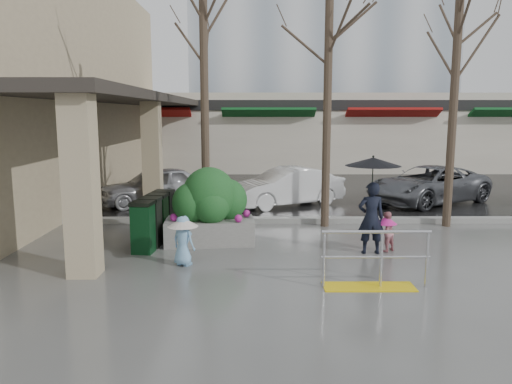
{
  "coord_description": "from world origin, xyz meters",
  "views": [
    {
      "loc": [
        -0.72,
        -9.58,
        3.03
      ],
      "look_at": [
        -0.67,
        1.31,
        1.3
      ],
      "focal_mm": 35.0,
      "sensor_mm": 36.0,
      "label": 1
    }
  ],
  "objects_px": {
    "tree_midwest": "(329,25)",
    "car_c": "(428,185)",
    "child_pink": "(386,229)",
    "car_a": "(155,186)",
    "handrail": "(373,267)",
    "tree_mideast": "(457,41)",
    "child_blue": "(183,235)",
    "car_b": "(286,187)",
    "tree_west": "(203,31)",
    "woman": "(372,194)",
    "news_boxes": "(154,220)",
    "planter": "(210,207)"
  },
  "relations": [
    {
      "from": "planter",
      "to": "news_boxes",
      "type": "bearing_deg",
      "value": -177.82
    },
    {
      "from": "handrail",
      "to": "car_c",
      "type": "height_order",
      "value": "car_c"
    },
    {
      "from": "tree_mideast",
      "to": "car_a",
      "type": "bearing_deg",
      "value": 159.07
    },
    {
      "from": "tree_west",
      "to": "news_boxes",
      "type": "distance_m",
      "value": 4.97
    },
    {
      "from": "tree_midwest",
      "to": "car_c",
      "type": "xyz_separation_m",
      "value": [
        3.98,
        3.45,
        -4.6
      ]
    },
    {
      "from": "child_blue",
      "to": "car_c",
      "type": "height_order",
      "value": "car_c"
    },
    {
      "from": "child_pink",
      "to": "car_a",
      "type": "relative_size",
      "value": 0.24
    },
    {
      "from": "handrail",
      "to": "tree_mideast",
      "type": "xyz_separation_m",
      "value": [
        3.14,
        4.8,
        4.48
      ]
    },
    {
      "from": "woman",
      "to": "car_b",
      "type": "bearing_deg",
      "value": -77.15
    },
    {
      "from": "tree_mideast",
      "to": "child_pink",
      "type": "xyz_separation_m",
      "value": [
        -2.31,
        -2.49,
        -4.35
      ]
    },
    {
      "from": "handrail",
      "to": "child_blue",
      "type": "bearing_deg",
      "value": 159.47
    },
    {
      "from": "tree_mideast",
      "to": "car_a",
      "type": "height_order",
      "value": "tree_mideast"
    },
    {
      "from": "handrail",
      "to": "tree_midwest",
      "type": "distance_m",
      "value": 6.83
    },
    {
      "from": "planter",
      "to": "car_c",
      "type": "bearing_deg",
      "value": 36.85
    },
    {
      "from": "car_b",
      "to": "car_c",
      "type": "distance_m",
      "value": 4.85
    },
    {
      "from": "tree_midwest",
      "to": "woman",
      "type": "height_order",
      "value": "tree_midwest"
    },
    {
      "from": "planter",
      "to": "news_boxes",
      "type": "distance_m",
      "value": 1.33
    },
    {
      "from": "tree_mideast",
      "to": "car_b",
      "type": "relative_size",
      "value": 1.7
    },
    {
      "from": "planter",
      "to": "car_c",
      "type": "distance_m",
      "value": 8.66
    },
    {
      "from": "tree_mideast",
      "to": "child_blue",
      "type": "distance_m",
      "value": 8.61
    },
    {
      "from": "handrail",
      "to": "car_c",
      "type": "relative_size",
      "value": 0.42
    },
    {
      "from": "tree_mideast",
      "to": "child_blue",
      "type": "bearing_deg",
      "value": -152.24
    },
    {
      "from": "woman",
      "to": "planter",
      "type": "distance_m",
      "value": 3.7
    },
    {
      "from": "child_blue",
      "to": "tree_midwest",
      "type": "bearing_deg",
      "value": -102.42
    },
    {
      "from": "handrail",
      "to": "tree_mideast",
      "type": "relative_size",
      "value": 0.29
    },
    {
      "from": "car_b",
      "to": "car_c",
      "type": "relative_size",
      "value": 0.84
    },
    {
      "from": "handrail",
      "to": "tree_mideast",
      "type": "bearing_deg",
      "value": 56.81
    },
    {
      "from": "tree_midwest",
      "to": "woman",
      "type": "relative_size",
      "value": 3.27
    },
    {
      "from": "handrail",
      "to": "woman",
      "type": "bearing_deg",
      "value": 78.1
    },
    {
      "from": "tree_midwest",
      "to": "planter",
      "type": "relative_size",
      "value": 3.28
    },
    {
      "from": "handrail",
      "to": "woman",
      "type": "relative_size",
      "value": 0.89
    },
    {
      "from": "handrail",
      "to": "car_b",
      "type": "distance_m",
      "value": 7.85
    },
    {
      "from": "planter",
      "to": "car_c",
      "type": "xyz_separation_m",
      "value": [
        6.93,
        5.19,
        -0.23
      ]
    },
    {
      "from": "tree_west",
      "to": "woman",
      "type": "xyz_separation_m",
      "value": [
        3.82,
        -2.64,
        -3.77
      ]
    },
    {
      "from": "car_b",
      "to": "tree_midwest",
      "type": "bearing_deg",
      "value": -10.92
    },
    {
      "from": "woman",
      "to": "news_boxes",
      "type": "relative_size",
      "value": 1.03
    },
    {
      "from": "woman",
      "to": "child_blue",
      "type": "height_order",
      "value": "woman"
    },
    {
      "from": "tree_mideast",
      "to": "car_c",
      "type": "xyz_separation_m",
      "value": [
        0.68,
        3.45,
        -4.23
      ]
    },
    {
      "from": "tree_midwest",
      "to": "tree_mideast",
      "type": "xyz_separation_m",
      "value": [
        3.3,
        -0.0,
        -0.37
      ]
    },
    {
      "from": "tree_mideast",
      "to": "tree_midwest",
      "type": "bearing_deg",
      "value": 180.0
    },
    {
      "from": "woman",
      "to": "news_boxes",
      "type": "bearing_deg",
      "value": -11.67
    },
    {
      "from": "tree_midwest",
      "to": "car_b",
      "type": "bearing_deg",
      "value": 105.95
    },
    {
      "from": "handrail",
      "to": "planter",
      "type": "height_order",
      "value": "planter"
    },
    {
      "from": "tree_west",
      "to": "child_pink",
      "type": "relative_size",
      "value": 7.64
    },
    {
      "from": "planter",
      "to": "car_b",
      "type": "distance_m",
      "value": 5.17
    },
    {
      "from": "car_a",
      "to": "tree_mideast",
      "type": "bearing_deg",
      "value": 43.77
    },
    {
      "from": "tree_mideast",
      "to": "child_pink",
      "type": "distance_m",
      "value": 5.52
    },
    {
      "from": "child_pink",
      "to": "child_blue",
      "type": "height_order",
      "value": "child_blue"
    },
    {
      "from": "handrail",
      "to": "tree_west",
      "type": "height_order",
      "value": "tree_west"
    },
    {
      "from": "tree_west",
      "to": "tree_midwest",
      "type": "bearing_deg",
      "value": 0.0
    }
  ]
}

